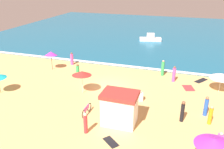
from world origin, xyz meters
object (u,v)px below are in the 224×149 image
Objects in this scene: beachgoer_8 at (210,115)px; beachgoer_5 at (86,123)px; beachgoer_1 at (141,96)px; beachgoer_7 at (78,71)px; beach_umbrella_5 at (222,76)px; lifeguard_cabana at (120,108)px; beachgoer_6 at (163,68)px; beachgoer_11 at (206,106)px; beach_umbrella_2 at (214,142)px; beachgoer_0 at (182,111)px; beach_umbrella_4 at (51,54)px; beachgoer_9 at (221,138)px; beachgoer_3 at (174,74)px; beachgoer_4 at (72,59)px; parked_bicycle at (87,110)px; beach_umbrella_3 at (82,73)px; small_boat_0 at (150,38)px.

beachgoer_5 is at bearing -155.09° from beachgoer_8.
beachgoer_7 is at bearing 157.94° from beachgoer_1.
beach_umbrella_5 reaches higher than beachgoer_7.
beachgoer_6 is (1.99, 10.71, -0.44)m from lifeguard_cabana.
beach_umbrella_2 is at bearing -89.63° from beachgoer_11.
beachgoer_0 is 12.86m from beachgoer_7.
beachgoer_5 is at bearing -114.77° from beachgoer_1.
beachgoer_5 is at bearing -48.84° from beach_umbrella_4.
beachgoer_0 is at bearing 144.76° from beachgoer_9.
beach_umbrella_2 reaches higher than beachgoer_3.
beachgoer_8 is at bearing 24.91° from beachgoer_5.
beach_umbrella_4 is 1.53× the size of beachgoer_8.
beachgoer_4 is at bearing 57.48° from beach_umbrella_4.
beachgoer_3 reaches higher than beachgoer_4.
beachgoer_8 reaches higher than parked_bicycle.
beachgoer_8 is at bearing 16.96° from lifeguard_cabana.
beach_umbrella_4 is 1.27× the size of beachgoer_6.
lifeguard_cabana is 10.13m from beachgoer_7.
beachgoer_3 is 1.14× the size of beachgoer_8.
beachgoer_6 reaches higher than beachgoer_1.
beach_umbrella_4 is at bearing 143.01° from beach_umbrella_3.
parked_bicycle is at bearing 172.47° from lifeguard_cabana.
beach_umbrella_3 is 1.26× the size of beachgoer_6.
parked_bicycle is 1.03× the size of beachgoer_3.
beachgoer_3 is at bearing 55.08° from parked_bicycle.
beach_umbrella_3 is 1.36× the size of beachgoer_11.
small_boat_0 is (-9.14, 26.07, 0.19)m from beachgoer_9.
beach_umbrella_2 reaches higher than beachgoer_1.
beach_umbrella_3 is 2.80× the size of beachgoer_9.
lifeguard_cabana reaches higher than beachgoer_9.
beachgoer_3 is 6.86m from beachgoer_11.
beach_umbrella_3 is 5.93m from beachgoer_1.
beachgoer_0 is at bearing -171.81° from beachgoer_8.
beach_umbrella_4 is 18.94m from beach_umbrella_5.
lifeguard_cabana is 0.88× the size of beach_umbrella_5.
beachgoer_4 is (-12.94, 1.45, -0.08)m from beachgoer_3.
beachgoer_0 is 2.09m from beachgoer_8.
beach_umbrella_4 is (-6.24, 4.70, -0.05)m from beach_umbrella_3.
beachgoer_9 is (2.64, -1.87, -0.53)m from beachgoer_0.
parked_bicycle is at bearing -59.05° from beachgoer_7.
beach_umbrella_3 is 10.01m from beachgoer_3.
beach_umbrella_4 is 19.76m from small_boat_0.
beach_umbrella_2 is 1.10× the size of beach_umbrella_4.
beachgoer_0 reaches higher than small_boat_0.
lifeguard_cabana is 7.13m from beachgoer_11.
beach_umbrella_3 is 0.76× the size of beach_umbrella_5.
small_boat_0 reaches higher than beachgoer_9.
small_boat_0 reaches higher than beachgoer_1.
lifeguard_cabana reaches higher than beach_umbrella_3.
beachgoer_3 is (14.44, 0.90, -1.21)m from beach_umbrella_4.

